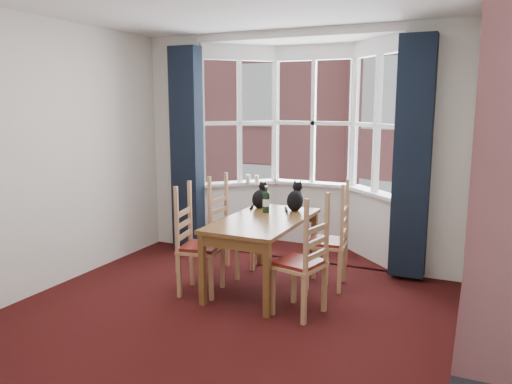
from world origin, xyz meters
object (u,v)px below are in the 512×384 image
Objects in this scene: cat_left at (260,197)px; chair_right_near at (308,267)px; wine_bottle at (266,201)px; chair_left_near at (192,248)px; candle_tall at (248,179)px; candle_short at (257,179)px; chair_left_far at (225,232)px; dining_table at (263,227)px; cat_right at (295,199)px; chair_right_far at (335,244)px.

chair_right_near is at bearing -47.43° from cat_left.
chair_left_near is at bearing -126.53° from wine_bottle.
candle_tall is 0.12m from candle_short.
candle_tall is (-0.76, 1.15, 0.04)m from wine_bottle.
cat_left is 1.12m from candle_tall.
chair_left_far is 1.27m from candle_tall.
cat_left is 1.09m from candle_short.
chair_left_near is 8.46× the size of candle_tall.
chair_left_far is (0.01, 0.70, 0.00)m from chair_left_near.
dining_table is 0.59m from cat_right.
cat_right is 3.17× the size of candle_tall.
chair_left_far is (-0.60, 0.28, -0.19)m from dining_table.
cat_right reaches higher than dining_table.
chair_right_far is at bearing -38.66° from candle_short.
cat_left reaches higher than chair_left_far.
dining_table is at bearing -107.42° from cat_right.
cat_left reaches higher than wine_bottle.
candle_tall is at bearing 138.02° from cat_right.
cat_left is at bearing 31.54° from chair_left_far.
wine_bottle is (-0.09, 0.29, 0.22)m from dining_table.
chair_right_far is at bearing 29.75° from chair_left_near.
chair_left_far and chair_right_near have the same top height.
cat_left is (-0.91, 0.99, 0.40)m from chair_right_near.
chair_left_near is 2.90× the size of cat_left.
dining_table is 0.77m from chair_left_near.
candle_tall is at bearing 97.25° from chair_left_near.
wine_bottle reaches higher than chair_left_near.
chair_right_near is 3.11× the size of wine_bottle.
candle_tall reaches higher than chair_right_near.
chair_left_far is at bearing 148.17° from chair_right_near.
candle_short is (-0.13, 1.19, 0.45)m from chair_left_far.
cat_left reaches higher than dining_table.
cat_right reaches higher than chair_left_near.
wine_bottle is at bearing -61.41° from candle_short.
candle_tall is at bearing 102.13° from chair_left_far.
wine_bottle is at bearing -177.15° from chair_right_far.
chair_right_near is 2.90× the size of cat_left.
wine_bottle is at bearing -56.49° from candle_tall.
candle_tall reaches higher than dining_table.
candle_short is (-0.12, 1.88, 0.45)m from chair_left_near.
cat_left is 0.42m from cat_right.
chair_right_near is 8.46× the size of candle_tall.
dining_table is at bearing -62.59° from cat_left.
chair_left_far is at bearing -162.39° from cat_right.
wine_bottle is 2.86× the size of candle_short.
wine_bottle reaches higher than candle_short.
chair_left_far is 2.67× the size of cat_right.
cat_left is at bearing 128.96° from wine_bottle.
dining_table is 0.69m from chair_left_far.
candle_tall is (-0.25, 1.16, 0.45)m from chair_left_far.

